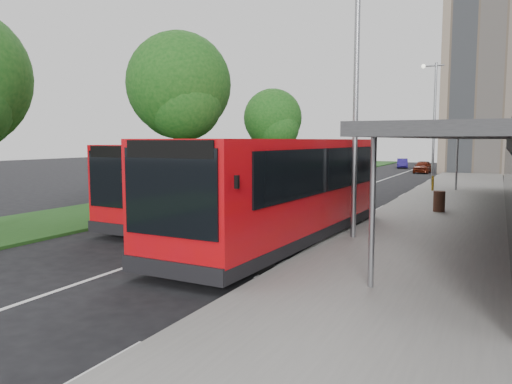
% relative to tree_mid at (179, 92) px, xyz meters
% --- Properties ---
extents(ground, '(120.00, 120.00, 0.00)m').
position_rel_tree_mid_xyz_m(ground, '(7.01, -9.05, -5.63)').
color(ground, black).
rests_on(ground, ground).
extents(pavement, '(5.00, 80.00, 0.15)m').
position_rel_tree_mid_xyz_m(pavement, '(13.01, 10.95, -5.55)').
color(pavement, slate).
rests_on(pavement, ground).
extents(grass_verge, '(5.00, 80.00, 0.10)m').
position_rel_tree_mid_xyz_m(grass_verge, '(0.01, 10.95, -5.58)').
color(grass_verge, '#184215').
rests_on(grass_verge, ground).
extents(lane_centre_line, '(0.12, 70.00, 0.01)m').
position_rel_tree_mid_xyz_m(lane_centre_line, '(7.01, 5.95, -5.62)').
color(lane_centre_line, silver).
rests_on(lane_centre_line, ground).
extents(kerb_dashes, '(0.12, 56.00, 0.01)m').
position_rel_tree_mid_xyz_m(kerb_dashes, '(10.31, 9.95, -5.62)').
color(kerb_dashes, silver).
rests_on(kerb_dashes, ground).
extents(tree_mid, '(5.42, 5.42, 8.72)m').
position_rel_tree_mid_xyz_m(tree_mid, '(0.00, 0.00, 0.00)').
color(tree_mid, '#311F13').
rests_on(tree_mid, ground).
extents(tree_far, '(4.33, 4.33, 6.89)m').
position_rel_tree_mid_xyz_m(tree_far, '(0.00, 12.00, -1.18)').
color(tree_far, '#311F13').
rests_on(tree_far, ground).
extents(lamp_post_near, '(1.44, 0.28, 8.00)m').
position_rel_tree_mid_xyz_m(lamp_post_near, '(11.13, -7.05, -0.91)').
color(lamp_post_near, gray).
rests_on(lamp_post_near, pavement).
extents(lamp_post_far, '(1.44, 0.28, 8.00)m').
position_rel_tree_mid_xyz_m(lamp_post_far, '(11.13, 12.95, -0.91)').
color(lamp_post_far, gray).
rests_on(lamp_post_far, pavement).
extents(bus_main, '(3.33, 11.23, 3.15)m').
position_rel_tree_mid_xyz_m(bus_main, '(9.35, -8.08, -4.01)').
color(bus_main, '#B7090B').
rests_on(bus_main, ground).
extents(bus_second, '(3.43, 10.65, 2.97)m').
position_rel_tree_mid_xyz_m(bus_second, '(5.13, -5.09, -4.11)').
color(bus_second, '#B7090B').
rests_on(bus_second, ground).
extents(litter_bin, '(0.58, 0.58, 0.86)m').
position_rel_tree_mid_xyz_m(litter_bin, '(12.99, -0.07, -5.05)').
color(litter_bin, '#3D2419').
rests_on(litter_bin, pavement).
extents(bollard, '(0.18, 0.18, 0.87)m').
position_rel_tree_mid_xyz_m(bollard, '(11.70, 8.98, -5.04)').
color(bollard, orange).
rests_on(bollard, pavement).
extents(car_near, '(1.52, 3.54, 1.19)m').
position_rel_tree_mid_xyz_m(car_near, '(8.67, 27.67, -5.03)').
color(car_near, '#5A190C').
rests_on(car_near, ground).
extents(car_far, '(1.72, 3.39, 1.06)m').
position_rel_tree_mid_xyz_m(car_far, '(5.44, 35.47, -5.10)').
color(car_far, navy).
rests_on(car_far, ground).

